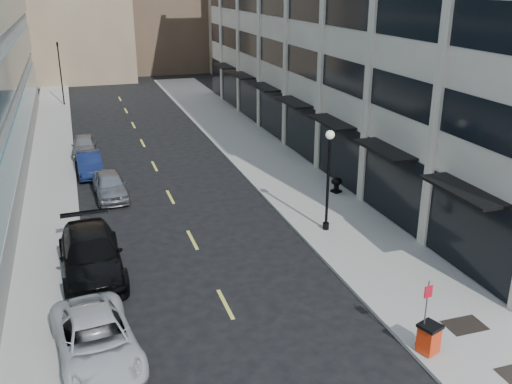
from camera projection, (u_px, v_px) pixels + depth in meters
sidewalk_right at (293, 182)px, 34.50m from camera, size 5.00×80.00×0.15m
sidewalk_left at (49, 209)px, 30.45m from camera, size 3.00×80.00×0.15m
building_right at (384, 19)px, 40.36m from camera, size 15.30×46.50×18.25m
grate_far at (465, 325)px, 20.07m from camera, size 1.40×1.00×0.01m
road_centerline at (180, 216)px, 29.68m from camera, size 0.15×68.20×0.01m
traffic_signal at (57, 46)px, 53.73m from camera, size 0.66×0.66×6.98m
car_white_van at (96, 341)px, 18.24m from camera, size 3.03×5.53×1.47m
car_black_pickup at (91, 255)px, 23.60m from camera, size 2.69×6.15×1.76m
car_silver_sedan at (110, 185)px, 32.07m from camera, size 1.95×4.39×1.47m
car_blue_sedan at (90, 164)px, 35.93m from camera, size 1.55×4.24×1.39m
car_grey_sedan at (84, 145)px, 39.91m from camera, size 1.94×4.21×1.40m
trash_bin at (429, 337)px, 18.43m from camera, size 0.82×0.82×1.04m
lamppost at (328, 171)px, 26.78m from camera, size 0.42×0.42×5.07m
sign_post at (426, 307)px, 18.10m from camera, size 0.31×0.07×2.60m
urn_planter at (337, 183)px, 32.50m from camera, size 0.63×0.63×0.87m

